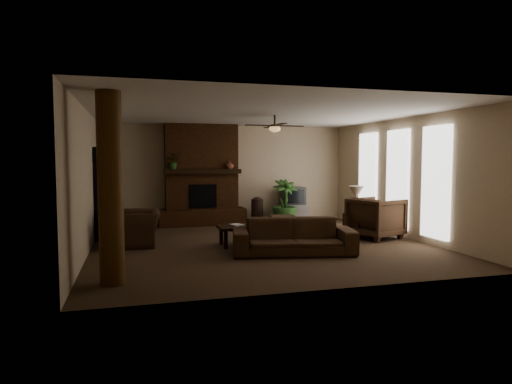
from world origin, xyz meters
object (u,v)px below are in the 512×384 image
object	(u,v)px
tv_stand	(292,213)
floor_plant	(285,213)
lamp_left	(110,196)
side_table_right	(358,225)
lamp_right	(356,194)
armchair_left	(136,222)
coffee_table	(247,228)
sofa	(294,230)
side_table_left	(111,228)
armchair_right	(376,216)
floor_vase	(257,209)
ottoman	(283,224)
log_column	(110,189)

from	to	relation	value
tv_stand	floor_plant	world-z (taller)	floor_plant
floor_plant	lamp_left	world-z (taller)	lamp_left
side_table_right	lamp_right	xyz separation A→B (m)	(-0.05, 0.01, 0.73)
armchair_left	coffee_table	world-z (taller)	armchair_left
sofa	lamp_left	size ratio (longest dim) A/B	3.59
coffee_table	side_table_left	xyz separation A→B (m)	(-2.81, 1.47, -0.10)
sofa	side_table_left	xyz separation A→B (m)	(-3.49, 2.53, -0.18)
armchair_right	sofa	bearing A→B (deg)	94.76
sofa	armchair_right	distance (m)	2.67
floor_vase	lamp_right	bearing A→B (deg)	-57.82
floor_plant	coffee_table	bearing A→B (deg)	-124.42
ottoman	floor_plant	bearing A→B (deg)	68.49
tv_stand	floor_plant	distance (m)	0.84
armchair_left	tv_stand	world-z (taller)	armchair_left
armchair_right	side_table_left	size ratio (longest dim) A/B	1.89
sofa	side_table_right	distance (m)	2.58
armchair_right	floor_plant	xyz separation A→B (m)	(-1.38, 2.47, -0.16)
ottoman	tv_stand	distance (m)	1.88
lamp_left	lamp_right	xyz separation A→B (m)	(5.58, -1.11, 0.00)
side_table_right	armchair_left	bearing A→B (deg)	176.97
sofa	floor_plant	world-z (taller)	sofa
ottoman	lamp_right	distance (m)	2.00
coffee_table	floor_vase	xyz separation A→B (m)	(1.08, 3.06, 0.06)
armchair_left	floor_plant	distance (m)	4.41
coffee_table	floor_plant	bearing A→B (deg)	55.58
tv_stand	floor_vase	world-z (taller)	floor_vase
ottoman	lamp_left	size ratio (longest dim) A/B	0.92
log_column	side_table_right	size ratio (longest dim) A/B	5.09
coffee_table	tv_stand	distance (m)	3.89
floor_vase	side_table_left	world-z (taller)	floor_vase
side_table_right	floor_plant	bearing A→B (deg)	116.92
armchair_right	coffee_table	bearing A→B (deg)	71.28
ottoman	tv_stand	world-z (taller)	tv_stand
floor_plant	side_table_left	bearing A→B (deg)	-166.99
sofa	side_table_left	distance (m)	4.31
log_column	sofa	distance (m)	3.65
armchair_right	tv_stand	xyz separation A→B (m)	(-0.93, 3.16, -0.27)
sofa	tv_stand	bearing A→B (deg)	81.67
side_table_left	side_table_right	xyz separation A→B (m)	(5.63, -1.09, 0.00)
side_table_left	side_table_right	distance (m)	5.73
floor_vase	lamp_right	world-z (taller)	lamp_right
armchair_left	tv_stand	bearing A→B (deg)	120.63
tv_stand	lamp_right	bearing A→B (deg)	-73.51
lamp_right	floor_plant	bearing A→B (deg)	115.96
lamp_left	side_table_right	xyz separation A→B (m)	(5.63, -1.12, -0.73)
sofa	coffee_table	world-z (taller)	sofa
floor_vase	side_table_left	distance (m)	4.21
sofa	armchair_right	world-z (taller)	armchair_right
floor_vase	side_table_right	bearing A→B (deg)	-57.16
side_table_left	lamp_right	size ratio (longest dim) A/B	0.85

